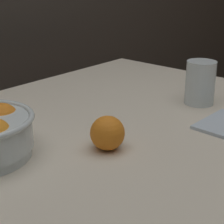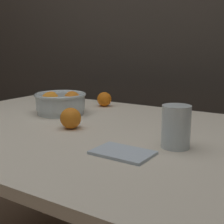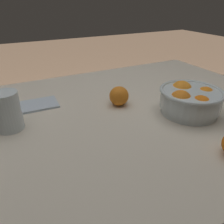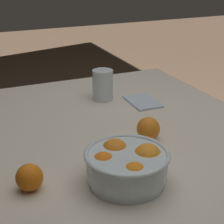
{
  "view_description": "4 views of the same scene",
  "coord_description": "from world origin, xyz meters",
  "px_view_note": "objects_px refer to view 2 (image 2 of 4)",
  "views": [
    {
      "loc": [
        -0.55,
        -0.53,
        1.1
      ],
      "look_at": [
        0.08,
        0.01,
        0.79
      ],
      "focal_mm": 60.0,
      "sensor_mm": 36.0,
      "label": 1
    },
    {
      "loc": [
        0.68,
        -0.88,
        1.03
      ],
      "look_at": [
        0.09,
        0.07,
        0.79
      ],
      "focal_mm": 50.0,
      "sensor_mm": 36.0,
      "label": 2
    },
    {
      "loc": [
        0.36,
        0.62,
        1.11
      ],
      "look_at": [
        0.08,
        0.06,
        0.78
      ],
      "focal_mm": 35.0,
      "sensor_mm": 36.0,
      "label": 3
    },
    {
      "loc": [
        -0.94,
        0.49,
        1.29
      ],
      "look_at": [
        0.1,
        0.03,
        0.81
      ],
      "focal_mm": 60.0,
      "sensor_mm": 36.0,
      "label": 4
    }
  ],
  "objects_px": {
    "juice_glass": "(176,128)",
    "orange_loose_front": "(71,118)",
    "orange_loose_near_bowl": "(104,99)",
    "fruit_bowl": "(61,102)"
  },
  "relations": [
    {
      "from": "fruit_bowl",
      "to": "orange_loose_near_bowl",
      "type": "bearing_deg",
      "value": 73.92
    },
    {
      "from": "orange_loose_near_bowl",
      "to": "orange_loose_front",
      "type": "xyz_separation_m",
      "value": [
        0.12,
        -0.4,
        0.0
      ]
    },
    {
      "from": "fruit_bowl",
      "to": "orange_loose_front",
      "type": "xyz_separation_m",
      "value": [
        0.19,
        -0.17,
        -0.01
      ]
    },
    {
      "from": "fruit_bowl",
      "to": "orange_loose_near_bowl",
      "type": "relative_size",
      "value": 3.18
    },
    {
      "from": "orange_loose_front",
      "to": "orange_loose_near_bowl",
      "type": "bearing_deg",
      "value": 107.12
    },
    {
      "from": "orange_loose_near_bowl",
      "to": "fruit_bowl",
      "type": "bearing_deg",
      "value": -106.08
    },
    {
      "from": "orange_loose_near_bowl",
      "to": "orange_loose_front",
      "type": "distance_m",
      "value": 0.42
    },
    {
      "from": "fruit_bowl",
      "to": "juice_glass",
      "type": "height_order",
      "value": "juice_glass"
    },
    {
      "from": "juice_glass",
      "to": "orange_loose_front",
      "type": "distance_m",
      "value": 0.39
    },
    {
      "from": "fruit_bowl",
      "to": "orange_loose_front",
      "type": "height_order",
      "value": "fruit_bowl"
    }
  ]
}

